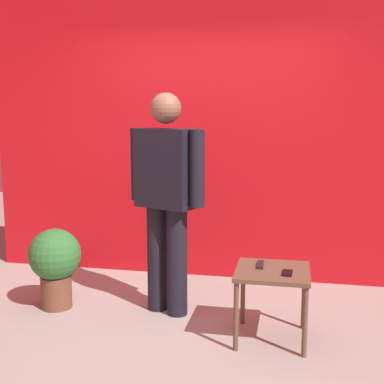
% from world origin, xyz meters
% --- Properties ---
extents(ground_plane, '(12.00, 12.00, 0.00)m').
position_xyz_m(ground_plane, '(0.00, 0.00, 0.00)').
color(ground_plane, '#9E9991').
extents(back_wall_red, '(4.43, 0.12, 2.93)m').
position_xyz_m(back_wall_red, '(0.00, 1.60, 1.47)').
color(back_wall_red, red).
rests_on(back_wall_red, ground_plane).
extents(standing_person, '(0.70, 0.41, 1.81)m').
position_xyz_m(standing_person, '(-0.12, 0.56, 1.01)').
color(standing_person, black).
rests_on(standing_person, ground_plane).
extents(side_table, '(0.53, 0.53, 0.53)m').
position_xyz_m(side_table, '(0.76, 0.20, 0.45)').
color(side_table, brown).
rests_on(side_table, ground_plane).
extents(cell_phone, '(0.08, 0.15, 0.01)m').
position_xyz_m(cell_phone, '(0.86, 0.13, 0.54)').
color(cell_phone, black).
rests_on(cell_phone, side_table).
extents(tv_remote, '(0.05, 0.17, 0.02)m').
position_xyz_m(tv_remote, '(0.66, 0.27, 0.54)').
color(tv_remote, black).
rests_on(tv_remote, side_table).
extents(potted_plant, '(0.44, 0.44, 0.69)m').
position_xyz_m(potted_plant, '(-1.07, 0.45, 0.41)').
color(potted_plant, brown).
rests_on(potted_plant, ground_plane).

